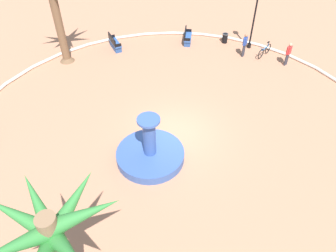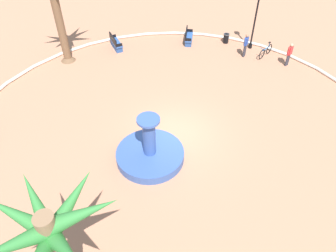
# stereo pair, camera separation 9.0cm
# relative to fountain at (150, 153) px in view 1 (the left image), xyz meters

# --- Properties ---
(ground_plane) EXTENTS (80.00, 80.00, 0.00)m
(ground_plane) POSITION_rel_fountain_xyz_m (-0.84, -1.99, -0.35)
(ground_plane) COLOR tan
(plaza_curb) EXTENTS (23.10, 23.10, 0.20)m
(plaza_curb) POSITION_rel_fountain_xyz_m (-0.84, -1.99, -0.25)
(plaza_curb) COLOR silver
(plaza_curb) RESTS_ON ground
(fountain) EXTENTS (3.28, 3.28, 2.54)m
(fountain) POSITION_rel_fountain_xyz_m (0.00, 0.00, 0.00)
(fountain) COLOR #38569E
(fountain) RESTS_ON ground
(palm_tree_by_curb) EXTENTS (3.85, 3.76, 4.81)m
(palm_tree_by_curb) POSITION_rel_fountain_xyz_m (1.00, 6.50, 3.05)
(palm_tree_by_curb) COLOR #8E6B4C
(palm_tree_by_curb) RESTS_ON ground
(bench_west) EXTENTS (1.35, 1.59, 1.00)m
(bench_west) POSITION_rel_fountain_xyz_m (5.14, -10.09, 0.00)
(bench_west) COLOR #335BA8
(bench_west) RESTS_ON ground
(bench_southeast) EXTENTS (0.64, 1.64, 1.00)m
(bench_southeast) POSITION_rel_fountain_xyz_m (0.09, -12.08, 0.00)
(bench_southeast) COLOR #335BA8
(bench_southeast) RESTS_ON ground
(lamppost) EXTENTS (0.32, 0.32, 4.41)m
(lamppost) POSITION_rel_fountain_xyz_m (-4.51, -12.20, 2.23)
(lamppost) COLOR black
(lamppost) RESTS_ON ground
(trash_bin) EXTENTS (0.46, 0.46, 0.73)m
(trash_bin) POSITION_rel_fountain_xyz_m (-2.68, -12.61, 0.04)
(trash_bin) COLOR black
(trash_bin) RESTS_ON ground
(bicycle_red_frame) EXTENTS (0.93, 1.51, 0.94)m
(bicycle_red_frame) POSITION_rel_fountain_xyz_m (-5.56, -11.20, 0.04)
(bicycle_red_frame) COLOR black
(bicycle_red_frame) RESTS_ON ground
(person_cyclist_helmet) EXTENTS (0.31, 0.50, 1.69)m
(person_cyclist_helmet) POSITION_rel_fountain_xyz_m (-4.10, -10.85, 0.60)
(person_cyclist_helmet) COLOR #33333D
(person_cyclist_helmet) RESTS_ON ground
(person_cyclist_photo) EXTENTS (0.36, 0.45, 1.63)m
(person_cyclist_photo) POSITION_rel_fountain_xyz_m (-6.99, -10.23, 0.57)
(person_cyclist_photo) COLOR #33333D
(person_cyclist_photo) RESTS_ON ground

